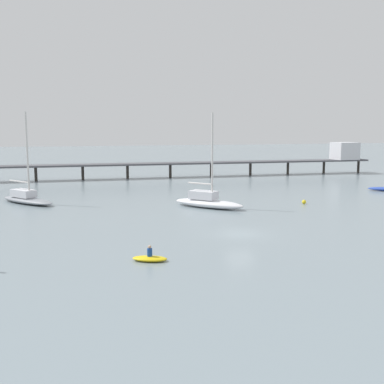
% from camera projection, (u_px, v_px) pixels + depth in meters
% --- Properties ---
extents(ground_plane, '(400.00, 400.00, 0.00)m').
position_uv_depth(ground_plane, '(240.00, 234.00, 40.76)').
color(ground_plane, gray).
extents(pier, '(89.46, 5.50, 6.23)m').
position_uv_depth(pier, '(229.00, 159.00, 88.63)').
color(pier, '#4C4C51').
rests_on(pier, ground_plane).
extents(sailboat_gray, '(7.61, 8.70, 11.15)m').
position_uv_depth(sailboat_gray, '(26.00, 197.00, 56.97)').
color(sailboat_gray, gray).
rests_on(sailboat_gray, ground_plane).
extents(sailboat_white, '(7.91, 8.22, 10.93)m').
position_uv_depth(sailboat_white, '(208.00, 201.00, 54.02)').
color(sailboat_white, white).
rests_on(sailboat_white, ground_plane).
extents(dinghy_yellow, '(2.71, 1.97, 1.14)m').
position_uv_depth(dinghy_yellow, '(150.00, 258.00, 32.40)').
color(dinghy_yellow, yellow).
rests_on(dinghy_yellow, ground_plane).
extents(mooring_buoy_outer, '(0.51, 0.51, 0.51)m').
position_uv_depth(mooring_buoy_outer, '(304.00, 202.00, 56.51)').
color(mooring_buoy_outer, yellow).
rests_on(mooring_buoy_outer, ground_plane).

